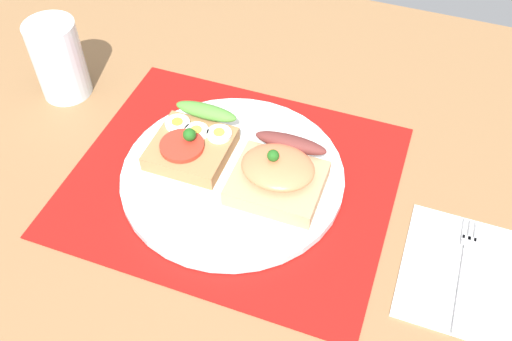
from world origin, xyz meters
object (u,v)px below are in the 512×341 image
sandwich_egg_tomato (193,142)px  sandwich_salmon (279,174)px  fork (465,270)px  plate (233,175)px  napkin (461,272)px  drinking_glass (59,60)px

sandwich_egg_tomato → sandwich_salmon: (11.64, -1.77, 0.50)cm
sandwich_egg_tomato → fork: (33.75, -5.64, -2.09)cm
plate → sandwich_egg_tomato: 6.47cm
napkin → fork: bearing=30.4°
sandwich_egg_tomato → drinking_glass: 22.84cm
sandwich_salmon → drinking_glass: size_ratio=0.95×
sandwich_salmon → drinking_glass: 34.49cm
fork → napkin: bearing=-149.6°
napkin → drinking_glass: drinking_glass is taller
sandwich_egg_tomato → napkin: 34.09cm
sandwich_salmon → napkin: bearing=-10.4°
sandwich_egg_tomato → sandwich_salmon: sandwich_salmon is taller
plate → drinking_glass: 29.20cm
napkin → drinking_glass: 56.88cm
sandwich_egg_tomato → sandwich_salmon: bearing=-8.6°
fork → drinking_glass: size_ratio=1.32×
plate → sandwich_salmon: (5.77, 0.05, 2.51)cm
plate → napkin: size_ratio=1.80×
plate → drinking_glass: (-27.86, 7.41, 4.66)cm
napkin → drinking_glass: bearing=168.4°
sandwich_egg_tomato → drinking_glass: bearing=165.7°
sandwich_egg_tomato → napkin: bearing=-9.8°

